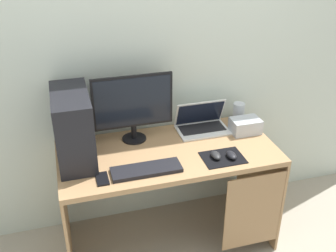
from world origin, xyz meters
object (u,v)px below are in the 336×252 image
object	(u,v)px
speaker	(239,113)
mouse_right	(231,155)
pc_tower	(73,127)
projector	(245,126)
mouse_left	(216,155)
cell_phone	(102,179)
monitor	(133,105)
laptop	(202,124)
keyboard	(146,170)

from	to	relation	value
speaker	mouse_right	distance (m)	0.51
pc_tower	projector	size ratio (longest dim) A/B	2.34
speaker	mouse_left	world-z (taller)	speaker
speaker	mouse_right	world-z (taller)	speaker
speaker	cell_phone	distance (m)	1.15
monitor	mouse_left	size ratio (longest dim) A/B	5.47
monitor	speaker	world-z (taller)	monitor
projector	speaker	bearing A→B (deg)	82.87
monitor	laptop	size ratio (longest dim) A/B	1.48
laptop	cell_phone	world-z (taller)	laptop
pc_tower	mouse_right	bearing A→B (deg)	-16.06
speaker	cell_phone	bearing A→B (deg)	-157.00
monitor	keyboard	size ratio (longest dim) A/B	1.25
pc_tower	speaker	xyz separation A→B (m)	(1.18, 0.17, -0.15)
pc_tower	laptop	xyz separation A→B (m)	(0.88, 0.14, -0.18)
mouse_right	keyboard	bearing A→B (deg)	179.47
monitor	laptop	bearing A→B (deg)	1.76
keyboard	cell_phone	size ratio (longest dim) A/B	3.23
monitor	keyboard	bearing A→B (deg)	-91.16
pc_tower	cell_phone	world-z (taller)	pc_tower
keyboard	laptop	bearing A→B (deg)	38.88
keyboard	mouse_left	distance (m)	0.45
cell_phone	monitor	bearing A→B (deg)	55.49
laptop	keyboard	size ratio (longest dim) A/B	0.85
laptop	keyboard	world-z (taller)	laptop
monitor	keyboard	world-z (taller)	monitor
pc_tower	mouse_left	xyz separation A→B (m)	(0.83, -0.24, -0.20)
projector	mouse_right	xyz separation A→B (m)	(-0.23, -0.28, -0.03)
projector	mouse_left	size ratio (longest dim) A/B	2.08
projector	cell_phone	world-z (taller)	projector
monitor	cell_phone	bearing A→B (deg)	-124.51
keyboard	cell_phone	world-z (taller)	keyboard
projector	mouse_right	size ratio (longest dim) A/B	2.08
pc_tower	mouse_left	distance (m)	0.89
mouse_right	cell_phone	xyz separation A→B (m)	(-0.81, -0.01, -0.02)
pc_tower	monitor	bearing A→B (deg)	17.15
speaker	mouse_right	bearing A→B (deg)	-119.18
keyboard	monitor	bearing A→B (deg)	88.84
mouse_right	laptop	bearing A→B (deg)	97.08
monitor	projector	xyz separation A→B (m)	(0.76, -0.11, -0.21)
pc_tower	mouse_right	xyz separation A→B (m)	(0.93, -0.27, -0.20)
pc_tower	mouse_left	world-z (taller)	pc_tower
projector	mouse_left	distance (m)	0.41
cell_phone	mouse_right	bearing A→B (deg)	0.46
speaker	pc_tower	bearing A→B (deg)	-171.60
projector	keyboard	distance (m)	0.82
laptop	speaker	distance (m)	0.30
mouse_left	mouse_right	size ratio (longest dim) A/B	1.00
speaker	projector	distance (m)	0.16
speaker	cell_phone	world-z (taller)	speaker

